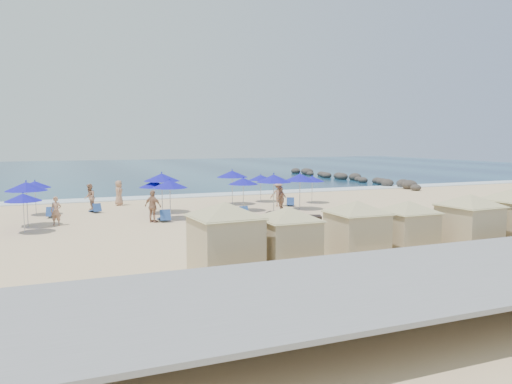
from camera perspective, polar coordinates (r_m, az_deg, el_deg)
ground at (r=27.31m, az=-4.19°, el=-4.11°), size 160.00×160.00×0.00m
ocean at (r=81.12m, az=-16.41°, el=2.40°), size 160.00×80.00×0.06m
surf_line at (r=42.16m, az=-10.77°, el=-0.57°), size 160.00×2.50×0.08m
seawall at (r=15.24m, az=12.08°, el=-9.88°), size 160.00×6.10×1.22m
rock_jetty at (r=60.10m, az=10.31°, el=1.68°), size 2.56×26.66×0.96m
trash_bin at (r=26.74m, az=6.61°, el=-3.51°), size 1.01×1.01×0.77m
cabana_0 at (r=17.36m, az=-3.54°, el=-4.34°), size 4.65×4.65×2.93m
cabana_1 at (r=18.24m, az=3.74°, el=-4.42°), size 4.15×4.15×2.60m
cabana_2 at (r=19.92m, az=11.45°, el=-3.54°), size 4.25×4.25×2.67m
cabana_3 at (r=21.36m, az=16.98°, el=-3.23°), size 4.05×4.05×2.54m
cabana_4 at (r=22.83m, az=23.21°, el=-2.54°), size 4.41×4.41×2.77m
umbrella_1 at (r=30.10m, az=-24.78°, el=0.58°), size 2.26×2.26×2.58m
umbrella_2 at (r=34.53m, az=-23.95°, el=0.79°), size 1.99×1.99×2.26m
umbrella_3 at (r=28.16m, az=-25.08°, el=-0.57°), size 1.87×1.87×2.12m
umbrella_4 at (r=32.86m, az=-11.57°, el=0.88°), size 1.95×1.95×2.22m
umbrella_5 at (r=33.13m, az=-10.72°, el=1.66°), size 2.37×2.37×2.70m
umbrella_6 at (r=30.36m, az=-9.82°, el=0.90°), size 2.16×2.16×2.46m
umbrella_7 at (r=36.73m, az=-2.74°, el=2.07°), size 2.30×2.30×2.62m
umbrella_8 at (r=33.39m, az=-1.47°, el=1.25°), size 2.05×2.05×2.33m
umbrella_9 at (r=38.35m, az=0.54°, el=1.66°), size 1.91×1.91×2.18m
umbrella_10 at (r=32.23m, az=2.04°, el=1.56°), size 2.32×2.32×2.65m
umbrella_11 at (r=34.28m, az=5.05°, el=1.68°), size 2.24×2.24×2.55m
umbrella_12 at (r=37.91m, az=6.44°, el=1.50°), size 1.86×1.86×2.12m
beach_chair_1 at (r=33.31m, az=-22.29°, el=-2.29°), size 0.76×1.34×0.70m
beach_chair_2 at (r=34.51m, az=-17.86°, el=-1.89°), size 0.79×1.27×0.65m
beach_chair_3 at (r=29.81m, az=-10.43°, el=-2.83°), size 0.66×1.39×0.75m
beach_chair_4 at (r=31.38m, az=-1.59°, el=-2.34°), size 0.59×1.24×0.67m
beach_chair_5 at (r=36.22m, az=3.94°, el=-1.24°), size 0.99×1.32×0.66m
beachgoer_0 at (r=30.01m, az=-21.89°, el=-2.03°), size 0.70×0.59×1.64m
beachgoer_1 at (r=35.50m, az=-18.49°, el=-0.58°), size 0.80×0.97×1.82m
beachgoer_2 at (r=32.24m, az=2.86°, el=-0.93°), size 1.04×1.07×1.80m
beachgoer_3 at (r=35.92m, az=2.56°, el=-0.23°), size 1.27×0.92×1.78m
beachgoer_4 at (r=37.72m, az=-15.41°, el=-0.10°), size 0.76×1.00×1.83m
beachgoer_5 at (r=29.46m, az=-11.70°, el=-1.62°), size 1.09×1.12×1.89m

